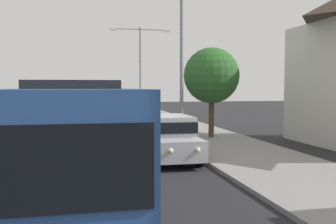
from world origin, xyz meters
The scene contains 8 objects.
bus_lead centered at (-1.30, 10.05, 1.69)m, with size 2.58×11.24×3.21m.
bus_second_in_line centered at (-1.30, 23.65, 1.69)m, with size 2.58×12.06×3.21m.
bus_middle centered at (-1.30, 37.61, 1.69)m, with size 2.58×10.84×3.21m.
bus_fourth_in_line centered at (-1.30, 51.01, 1.69)m, with size 2.58×12.37×3.21m.
white_suv centered at (2.40, 14.98, 1.03)m, with size 1.86×4.54×1.90m.
streetlamp_mid centered at (4.10, 19.92, 5.33)m, with size 6.15×0.28×8.45m.
streetlamp_far centered at (4.10, 36.16, 5.38)m, with size 5.71×0.28×8.60m.
roadside_tree centered at (6.17, 20.98, 3.75)m, with size 3.27×3.27×5.25m.
Camera 1 is at (-1.06, -0.77, 3.08)m, focal length 41.57 mm.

